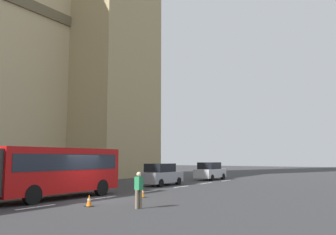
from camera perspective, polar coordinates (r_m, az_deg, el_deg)
name	(u,v)px	position (r m, az deg, el deg)	size (l,w,h in m)	color
ground_plane	(92,199)	(20.73, -12.31, -12.95)	(160.00, 160.00, 0.00)	#333335
lane_centre_marking	(103,198)	(21.36, -10.61, -12.78)	(39.00, 0.16, 0.01)	silver
sedan_lead	(161,175)	(30.02, -1.11, -9.32)	(4.40, 1.86, 1.85)	gray
sedan_trailing	(210,171)	(37.81, 6.92, -8.71)	(4.40, 1.86, 1.85)	#B7B7BC
traffic_cone_west	(89,201)	(17.73, -12.78, -13.12)	(0.36, 0.36, 0.58)	black
traffic_cone_middle	(143,193)	(21.16, -4.19, -12.17)	(0.36, 0.36, 0.58)	black
pedestrian_near_cones	(139,189)	(16.61, -4.81, -11.53)	(0.36, 0.46, 1.69)	#726651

